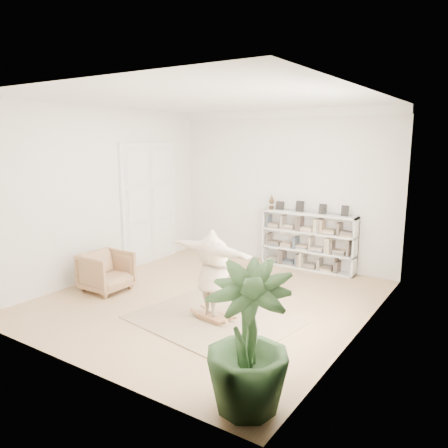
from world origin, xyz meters
name	(u,v)px	position (x,y,z in m)	size (l,w,h in m)	color
floor	(210,298)	(0.00, 0.00, 0.00)	(6.00, 6.00, 0.00)	tan
room_shell	(284,113)	(0.00, 2.94, 3.51)	(6.00, 6.00, 6.00)	silver
doors	(149,204)	(-2.70, 1.30, 1.40)	(0.09, 1.78, 2.92)	white
bookshelf	(308,242)	(0.74, 2.82, 0.64)	(2.20, 0.35, 1.64)	silver
armchair	(106,272)	(-1.95, -0.76, 0.39)	(0.83, 0.85, 0.77)	tan
rug	(214,319)	(0.62, -0.78, 0.01)	(2.50, 2.00, 0.02)	tan
rocker_board	(214,316)	(0.62, -0.78, 0.07)	(0.60, 0.42, 0.12)	brown
person	(213,270)	(0.62, -0.78, 0.86)	(1.76, 0.48, 1.43)	beige
houseplant	(248,339)	(2.30, -2.55, 0.83)	(0.93, 0.93, 1.66)	#2B4A25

